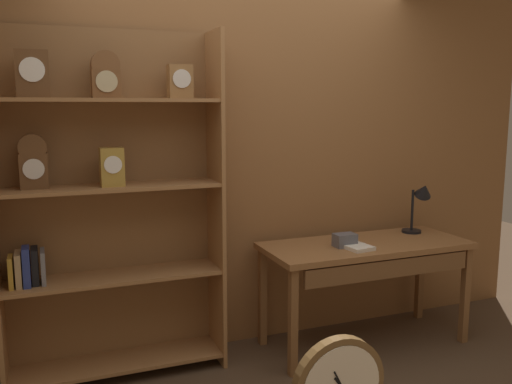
# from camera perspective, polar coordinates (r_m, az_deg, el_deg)

# --- Properties ---
(back_wood_panel) EXTENTS (4.80, 0.05, 2.60)m
(back_wood_panel) POSITION_cam_1_polar(r_m,az_deg,el_deg) (3.82, -1.36, 3.10)
(back_wood_panel) COLOR brown
(back_wood_panel) RESTS_ON ground
(bookshelf) EXTENTS (1.34, 0.34, 2.16)m
(bookshelf) POSITION_cam_1_polar(r_m,az_deg,el_deg) (3.44, -15.48, -1.12)
(bookshelf) COLOR #9E6B3D
(bookshelf) RESTS_ON ground
(workbench) EXTENTS (1.46, 0.60, 0.74)m
(workbench) POSITION_cam_1_polar(r_m,az_deg,el_deg) (3.91, 11.62, -6.51)
(workbench) COLOR brown
(workbench) RESTS_ON ground
(desk_lamp) EXTENTS (0.21, 0.22, 0.40)m
(desk_lamp) POSITION_cam_1_polar(r_m,az_deg,el_deg) (4.26, 16.86, -0.82)
(desk_lamp) COLOR black
(desk_lamp) RESTS_ON workbench
(toolbox_small) EXTENTS (0.15, 0.10, 0.09)m
(toolbox_small) POSITION_cam_1_polar(r_m,az_deg,el_deg) (3.77, 9.28, -5.00)
(toolbox_small) COLOR #595960
(toolbox_small) RESTS_ON workbench
(open_repair_manual) EXTENTS (0.19, 0.24, 0.02)m
(open_repair_manual) POSITION_cam_1_polar(r_m,az_deg,el_deg) (3.74, 10.44, -5.65)
(open_repair_manual) COLOR silver
(open_repair_manual) RESTS_ON workbench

